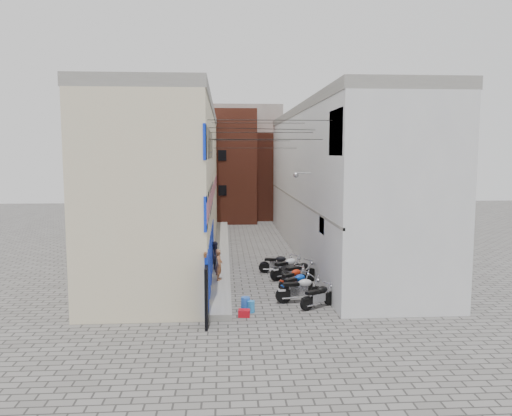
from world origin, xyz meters
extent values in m
plane|color=#5D5A57|center=(0.00, 0.00, 0.00)|extent=(90.00, 90.00, 0.00)
cube|color=gray|center=(-2.05, 13.00, 0.12)|extent=(0.90, 26.00, 0.25)
cube|color=beige|center=(-5.00, 13.00, 4.25)|extent=(5.00, 26.00, 8.50)
cube|color=#BA6875|center=(-2.54, 13.00, 4.00)|extent=(0.10, 26.00, 0.80)
cube|color=#0D2DD0|center=(-2.53, 4.90, 1.30)|extent=(0.12, 10.20, 2.40)
cube|color=#0D2DD0|center=(-2.55, 4.90, 5.30)|extent=(0.10, 10.20, 4.00)
cube|color=gray|center=(-5.00, 13.00, 8.75)|extent=(5.10, 26.00, 0.50)
cube|color=black|center=(-2.52, -0.40, 1.10)|extent=(0.10, 1.20, 2.20)
cube|color=silver|center=(5.00, 13.00, 4.25)|extent=(5.00, 26.00, 8.50)
cube|color=#0D2DD0|center=(2.55, 1.50, 7.00)|extent=(0.10, 2.40, 1.80)
cube|color=white|center=(2.56, 4.00, 3.00)|extent=(0.08, 1.00, 0.70)
cylinder|color=#B2B2B7|center=(2.15, 7.00, 5.20)|extent=(0.80, 0.06, 0.06)
sphere|color=#B2B2B7|center=(1.75, 7.00, 5.10)|extent=(0.28, 0.28, 0.28)
cube|color=gray|center=(5.00, 13.00, 8.75)|extent=(5.10, 26.00, 0.50)
cube|color=gray|center=(2.54, 13.00, 3.40)|extent=(0.10, 26.00, 0.12)
cube|color=brown|center=(-2.00, 28.00, 5.00)|extent=(6.00, 6.00, 10.00)
cube|color=brown|center=(3.00, 30.00, 4.00)|extent=(5.00, 6.00, 8.00)
cube|color=gray|center=(0.00, 34.00, 5.50)|extent=(8.00, 5.00, 11.00)
cube|color=black|center=(0.00, 25.20, 1.20)|extent=(2.00, 0.30, 2.40)
cylinder|color=black|center=(0.00, 2.00, 7.50)|extent=(5.20, 0.02, 0.02)
cylinder|color=black|center=(0.00, 4.00, 6.80)|extent=(5.20, 0.02, 0.02)
cylinder|color=black|center=(0.00, 6.50, 7.20)|extent=(5.20, 0.02, 0.02)
cylinder|color=black|center=(0.00, 9.00, 7.80)|extent=(5.20, 0.02, 0.02)
cylinder|color=black|center=(0.00, 12.00, 6.50)|extent=(5.20, 0.02, 0.02)
cylinder|color=black|center=(0.00, 15.00, 7.00)|extent=(5.20, 0.02, 0.02)
cylinder|color=black|center=(0.00, 5.00, 7.30)|extent=(5.65, 2.07, 0.02)
cylinder|color=black|center=(0.00, 8.00, 6.90)|extent=(5.80, 1.58, 0.02)
imported|color=#A05F3A|center=(-2.13, 5.11, 0.99)|extent=(0.44, 0.59, 1.47)
imported|color=#2E2E45|center=(-2.32, 7.12, 0.99)|extent=(0.90, 0.92, 1.49)
cylinder|color=#2880CC|center=(-0.85, 1.00, 0.23)|extent=(0.31, 0.31, 0.46)
cylinder|color=blue|center=(-1.06, 1.16, 0.28)|extent=(0.41, 0.41, 0.56)
cube|color=#B50C18|center=(-1.13, 0.50, 0.14)|extent=(0.47, 0.37, 0.27)
camera|label=1|loc=(-1.86, -17.91, 6.20)|focal=35.00mm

